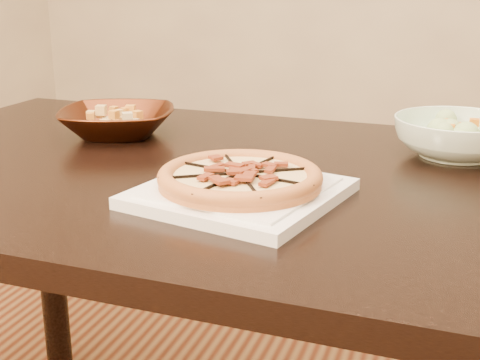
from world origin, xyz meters
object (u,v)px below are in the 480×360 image
(dining_table, at_px, (207,221))
(bronze_bowl, at_px, (117,122))
(plate, at_px, (240,192))
(pizza, at_px, (240,178))
(salad_bowl, at_px, (457,137))

(dining_table, relative_size, bronze_bowl, 5.99)
(plate, bearing_deg, pizza, 134.17)
(pizza, distance_m, bronze_bowl, 0.48)
(bronze_bowl, xyz_separation_m, salad_bowl, (0.67, 0.06, 0.01))
(plate, height_order, bronze_bowl, bronze_bowl)
(plate, distance_m, bronze_bowl, 0.48)
(plate, xyz_separation_m, salad_bowl, (0.30, 0.36, 0.03))
(plate, relative_size, pizza, 1.32)
(pizza, bearing_deg, plate, -45.83)
(dining_table, height_order, plate, plate)
(bronze_bowl, relative_size, salad_bowl, 1.01)
(dining_table, xyz_separation_m, bronze_bowl, (-0.26, 0.15, 0.13))
(dining_table, xyz_separation_m, plate, (0.12, -0.15, 0.11))
(salad_bowl, bearing_deg, bronze_bowl, -175.12)
(plate, relative_size, salad_bowl, 1.41)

